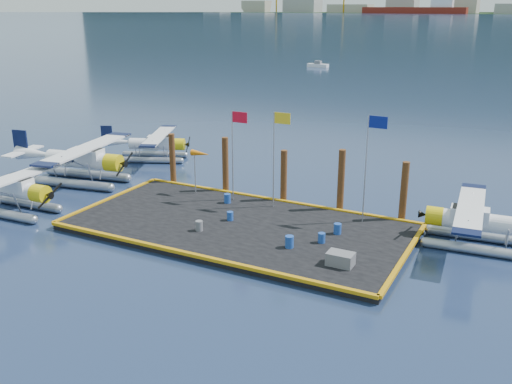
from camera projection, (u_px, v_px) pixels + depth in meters
ground at (238, 230)px, 34.31m from camera, size 4000.00×4000.00×0.00m
dock at (238, 227)px, 34.24m from camera, size 20.00×10.00×0.40m
dock_bumpers at (238, 222)px, 34.15m from camera, size 20.25×10.25×0.18m
seaplane_a at (13, 191)px, 36.76m from camera, size 8.50×9.37×3.33m
seaplane_b at (82, 162)px, 42.73m from camera, size 9.79×10.71×3.79m
seaplane_c at (155, 146)px, 49.28m from camera, size 7.80×8.22×3.00m
seaplane_d at (476, 224)px, 31.54m from camera, size 8.03×8.86×3.14m
drum_0 at (230, 216)px, 34.68m from camera, size 0.39×0.39×0.55m
drum_1 at (289, 242)px, 30.77m from camera, size 0.47×0.47×0.66m
drum_2 at (322, 238)px, 31.41m from camera, size 0.40×0.40×0.56m
drum_3 at (199, 226)px, 33.08m from camera, size 0.43×0.43×0.60m
drum_4 at (338, 229)px, 32.63m from camera, size 0.44×0.44×0.61m
drum_5 at (227, 198)px, 37.72m from camera, size 0.44×0.44×0.62m
crate at (340, 259)px, 28.70m from camera, size 1.33×0.89×0.67m
flagpole_red at (235, 142)px, 37.13m from camera, size 1.14×0.08×6.00m
flagpole_yellow at (277, 145)px, 35.80m from camera, size 1.14×0.08×6.20m
flagpole_blue at (370, 153)px, 33.14m from camera, size 1.14×0.08×6.50m
windsock at (200, 155)px, 38.69m from camera, size 1.40×0.44×3.12m
piling_0 at (173, 160)px, 41.93m from camera, size 0.44×0.44×4.00m
piling_1 at (225, 167)px, 39.95m from camera, size 0.44×0.44×4.20m
piling_2 at (284, 178)px, 38.05m from camera, size 0.44×0.44×3.80m
piling_3 at (341, 182)px, 36.24m from camera, size 0.44×0.44×4.30m
piling_4 at (404, 194)px, 34.55m from camera, size 0.44×0.44×4.00m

